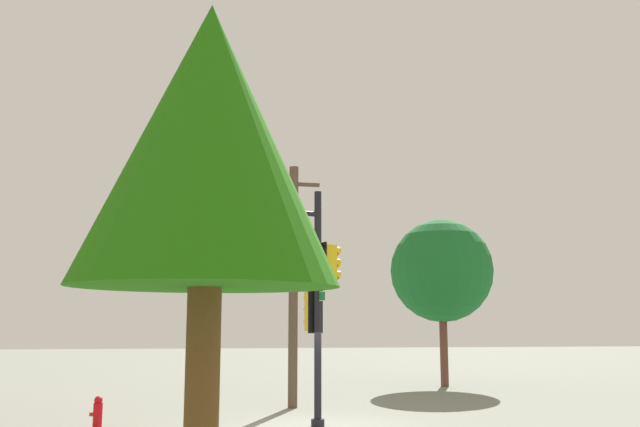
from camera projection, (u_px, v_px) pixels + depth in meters
name	position (u px, v px, depth m)	size (l,w,h in m)	color
ground_plane	(318.00, 427.00, 18.42)	(120.00, 120.00, 0.00)	gray
signal_pole_assembly	(256.00, 258.00, 18.33)	(6.03, 2.70, 6.43)	black
utility_pole	(293.00, 281.00, 23.12)	(1.80, 0.31, 8.09)	brown
fire_hydrant	(98.00, 412.00, 18.20)	(0.33, 0.24, 0.83)	red
tree_near	(209.00, 145.00, 9.07)	(3.47, 3.47, 7.05)	brown
tree_mid	(442.00, 271.00, 30.96)	(4.61, 4.61, 7.40)	brown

